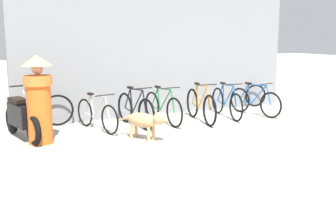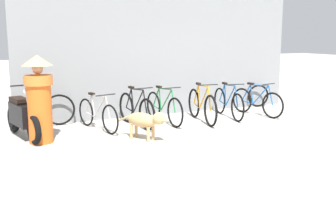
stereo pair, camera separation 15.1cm
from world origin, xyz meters
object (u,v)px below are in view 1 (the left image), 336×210
bicycle_5 (255,102)px  person_in_robes (39,97)px  bicycle_4 (226,103)px  motorcycle (22,117)px  bicycle_1 (135,110)px  spare_tire_right (58,110)px  bicycle_2 (163,108)px  spare_tire_left (255,95)px  stray_dog (145,120)px  bicycle_3 (201,106)px  bicycle_0 (97,115)px

bicycle_5 → person_in_robes: size_ratio=0.97×
bicycle_4 → motorcycle: motorcycle is taller
person_in_robes → bicycle_4: bearing=-177.1°
bicycle_5 → motorcycle: (-5.59, 0.09, 0.09)m
bicycle_1 → motorcycle: (-2.39, -0.05, 0.07)m
person_in_robes → spare_tire_right: bearing=-116.0°
bicycle_2 → person_in_robes: bearing=-83.2°
bicycle_1 → bicycle_5: size_ratio=1.05×
spare_tire_left → person_in_robes: bearing=-167.4°
motorcycle → spare_tire_right: 1.22m
bicycle_4 → bicycle_2: bearing=-83.5°
bicycle_4 → stray_dog: bearing=-57.9°
bicycle_3 → person_in_robes: (-3.67, -0.31, 0.50)m
bicycle_1 → bicycle_3: bearing=74.9°
motorcycle → stray_dog: (2.13, -1.15, -0.05)m
bicycle_3 → spare_tire_right: bicycle_3 is taller
bicycle_1 → bicycle_4: 2.40m
bicycle_0 → bicycle_3: 2.44m
bicycle_0 → stray_dog: (0.62, -1.21, 0.05)m
bicycle_0 → stray_dog: bicycle_0 is taller
bicycle_0 → bicycle_1: bicycle_1 is taller
bicycle_0 → bicycle_1: size_ratio=0.94×
motorcycle → person_in_robes: person_in_robes is taller
bicycle_0 → bicycle_2: size_ratio=0.93×
bicycle_4 → spare_tire_left: 1.83m
bicycle_2 → bicycle_4: 1.72m
bicycle_1 → spare_tire_left: 4.09m
bicycle_2 → bicycle_3: bearing=70.5°
bicycle_1 → spare_tire_right: size_ratio=2.39×
bicycle_4 → bicycle_1: bearing=-82.6°
person_in_robes → motorcycle: bearing=-63.5°
person_in_robes → bicycle_5: bearing=-178.9°
bicycle_1 → stray_dog: 1.23m
person_in_robes → bicycle_2: bearing=-172.0°
bicycle_2 → bicycle_3: size_ratio=0.97×
stray_dog → spare_tire_left: (4.26, 2.03, -0.07)m
spare_tire_left → spare_tire_right: 5.54m
bicycle_1 → spare_tire_left: size_ratio=2.65×
motorcycle → stray_dog: 2.42m
stray_dog → spare_tire_right: bearing=-177.9°
bicycle_0 → bicycle_5: size_ratio=0.99×
bicycle_0 → stray_dog: 1.36m
stray_dog → spare_tire_left: spare_tire_left is taller
bicycle_2 → bicycle_5: size_ratio=1.07×
motorcycle → bicycle_4: bearing=76.8°
bicycle_3 → bicycle_4: bicycle_3 is taller
bicycle_4 → bicycle_5: 0.81m
motorcycle → bicycle_0: bearing=79.2°
stray_dog → spare_tire_right: spare_tire_right is taller
bicycle_2 → stray_dog: size_ratio=1.62×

